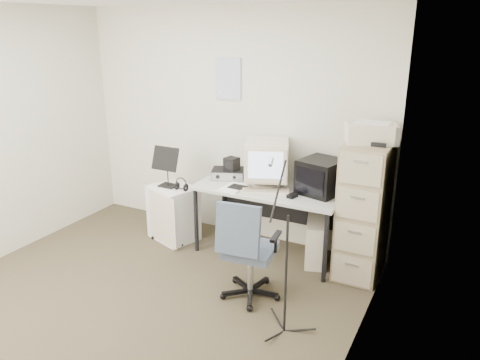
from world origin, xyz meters
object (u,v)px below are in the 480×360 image
at_px(office_chair, 251,248).
at_px(side_cart, 173,213).
at_px(desk, 269,221).
at_px(filing_cabinet, 364,210).

relative_size(office_chair, side_cart, 1.52).
height_order(desk, office_chair, office_chair).
bearing_deg(filing_cabinet, side_cart, -174.93).
distance_m(desk, side_cart, 1.11).
height_order(desk, side_cart, desk).
distance_m(filing_cabinet, side_cart, 2.08).
bearing_deg(office_chair, filing_cabinet, 41.81).
height_order(filing_cabinet, desk, filing_cabinet).
relative_size(desk, office_chair, 1.61).
bearing_deg(side_cart, desk, 27.25).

